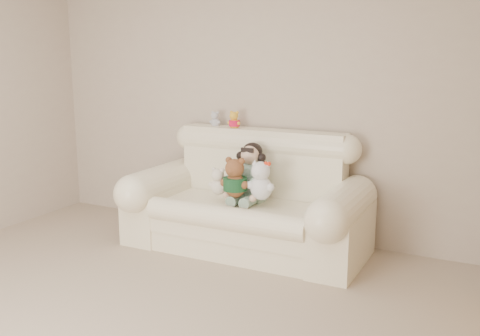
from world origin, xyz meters
The scene contains 8 objects.
wall_back centered at (0.00, 2.50, 1.30)m, with size 4.50×4.50×0.00m, color #BEAC97.
sofa centered at (0.15, 2.00, 0.52)m, with size 2.10×0.95×1.03m, color #FFF5CD, non-canonical shape.
seated_child centered at (0.16, 2.08, 0.68)m, with size 0.32×0.39×0.53m, color #296844, non-canonical shape.
brown_teddy centered at (0.12, 1.87, 0.70)m, with size 0.26×0.20×0.41m, color brown, non-canonical shape.
white_cat centered at (0.35, 1.90, 0.70)m, with size 0.25×0.19×0.40m, color white, non-canonical shape.
cream_teddy centered at (-0.05, 1.88, 0.64)m, with size 0.18×0.14×0.28m, color white, non-canonical shape.
yellow_mini_bear centered at (-0.13, 2.33, 1.11)m, with size 0.13×0.10×0.20m, color yellow, non-canonical shape.
grey_mini_plush centered at (-0.35, 2.36, 1.10)m, with size 0.12×0.09×0.18m, color silver, non-canonical shape.
Camera 1 is at (2.18, -2.14, 1.70)m, focal length 40.83 mm.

